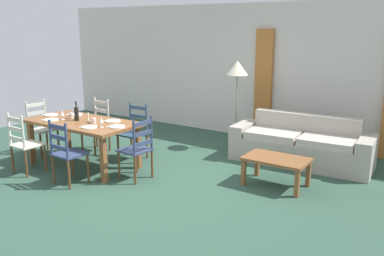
# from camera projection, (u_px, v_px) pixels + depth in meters

# --- Properties ---
(ground_plane) EXTENTS (9.60, 9.60, 0.02)m
(ground_plane) POSITION_uv_depth(u_px,v_px,m) (140.00, 180.00, 6.21)
(ground_plane) COLOR #2D4B3C
(wall_far) EXTENTS (9.60, 0.16, 2.70)m
(wall_far) POSITION_uv_depth(u_px,v_px,m) (243.00, 71.00, 8.55)
(wall_far) COLOR silver
(wall_far) RESTS_ON ground_plane
(curtain_panel_left) EXTENTS (0.35, 0.08, 2.20)m
(curtain_panel_left) POSITION_uv_depth(u_px,v_px,m) (263.00, 85.00, 8.21)
(curtain_panel_left) COLOR #B86E30
(curtain_panel_left) RESTS_ON ground_plane
(dining_table) EXTENTS (1.90, 0.96, 0.75)m
(dining_table) POSITION_uv_depth(u_px,v_px,m) (82.00, 126.00, 6.72)
(dining_table) COLOR brown
(dining_table) RESTS_ON ground_plane
(dining_chair_near_left) EXTENTS (0.43, 0.41, 0.96)m
(dining_chair_near_left) POSITION_uv_depth(u_px,v_px,m) (24.00, 144.00, 6.40)
(dining_chair_near_left) COLOR beige
(dining_chair_near_left) RESTS_ON ground_plane
(dining_chair_near_right) EXTENTS (0.44, 0.42, 0.96)m
(dining_chair_near_right) POSITION_uv_depth(u_px,v_px,m) (66.00, 153.00, 5.94)
(dining_chair_near_right) COLOR navy
(dining_chair_near_right) RESTS_ON ground_plane
(dining_chair_far_left) EXTENTS (0.45, 0.43, 0.96)m
(dining_chair_far_left) POSITION_uv_depth(u_px,v_px,m) (97.00, 125.00, 7.58)
(dining_chair_far_left) COLOR beige
(dining_chair_far_left) RESTS_ON ground_plane
(dining_chair_far_right) EXTENTS (0.42, 0.40, 0.96)m
(dining_chair_far_right) POSITION_uv_depth(u_px,v_px,m) (134.00, 132.00, 7.12)
(dining_chair_far_right) COLOR #2B455C
(dining_chair_far_right) RESTS_ON ground_plane
(dining_chair_head_west) EXTENTS (0.42, 0.44, 0.96)m
(dining_chair_head_west) POSITION_uv_depth(u_px,v_px,m) (41.00, 128.00, 7.41)
(dining_chair_head_west) COLOR beige
(dining_chair_head_west) RESTS_ON ground_plane
(dining_chair_head_east) EXTENTS (0.43, 0.45, 0.96)m
(dining_chair_head_east) POSITION_uv_depth(u_px,v_px,m) (138.00, 149.00, 6.13)
(dining_chair_head_east) COLOR navy
(dining_chair_head_east) RESTS_ON ground_plane
(dinner_plate_near_left) EXTENTS (0.24, 0.24, 0.02)m
(dinner_plate_near_left) POSITION_uv_depth(u_px,v_px,m) (51.00, 120.00, 6.74)
(dinner_plate_near_left) COLOR white
(dinner_plate_near_left) RESTS_ON dining_table
(fork_near_left) EXTENTS (0.03, 0.17, 0.01)m
(fork_near_left) POSITION_uv_depth(u_px,v_px,m) (45.00, 119.00, 6.83)
(fork_near_left) COLOR silver
(fork_near_left) RESTS_ON dining_table
(dinner_plate_near_right) EXTENTS (0.24, 0.24, 0.02)m
(dinner_plate_near_right) POSITION_uv_depth(u_px,v_px,m) (90.00, 127.00, 6.26)
(dinner_plate_near_right) COLOR white
(dinner_plate_near_right) RESTS_ON dining_table
(fork_near_right) EXTENTS (0.02, 0.17, 0.01)m
(fork_near_right) POSITION_uv_depth(u_px,v_px,m) (83.00, 126.00, 6.34)
(fork_near_right) COLOR silver
(fork_near_right) RESTS_ON dining_table
(dinner_plate_far_left) EXTENTS (0.24, 0.24, 0.02)m
(dinner_plate_far_left) POSITION_uv_depth(u_px,v_px,m) (75.00, 115.00, 7.15)
(dinner_plate_far_left) COLOR white
(dinner_plate_far_left) RESTS_ON dining_table
(fork_far_left) EXTENTS (0.03, 0.17, 0.01)m
(fork_far_left) POSITION_uv_depth(u_px,v_px,m) (69.00, 114.00, 7.23)
(fork_far_left) COLOR silver
(fork_far_left) RESTS_ON dining_table
(dinner_plate_far_right) EXTENTS (0.24, 0.24, 0.02)m
(dinner_plate_far_right) POSITION_uv_depth(u_px,v_px,m) (113.00, 121.00, 6.66)
(dinner_plate_far_right) COLOR white
(dinner_plate_far_right) RESTS_ON dining_table
(fork_far_right) EXTENTS (0.03, 0.17, 0.01)m
(fork_far_right) POSITION_uv_depth(u_px,v_px,m) (106.00, 120.00, 6.74)
(fork_far_right) COLOR silver
(fork_far_right) RESTS_ON dining_table
(dinner_plate_head_west) EXTENTS (0.24, 0.24, 0.02)m
(dinner_plate_head_west) POSITION_uv_depth(u_px,v_px,m) (51.00, 115.00, 7.12)
(dinner_plate_head_west) COLOR white
(dinner_plate_head_west) RESTS_ON dining_table
(fork_head_west) EXTENTS (0.03, 0.17, 0.01)m
(fork_head_west) POSITION_uv_depth(u_px,v_px,m) (45.00, 114.00, 7.21)
(fork_head_west) COLOR silver
(fork_head_west) RESTS_ON dining_table
(dinner_plate_head_east) EXTENTS (0.24, 0.24, 0.02)m
(dinner_plate_head_east) POSITION_uv_depth(u_px,v_px,m) (117.00, 127.00, 6.28)
(dinner_plate_head_east) COLOR white
(dinner_plate_head_east) RESTS_ON dining_table
(fork_head_east) EXTENTS (0.02, 0.17, 0.01)m
(fork_head_east) POSITION_uv_depth(u_px,v_px,m) (110.00, 126.00, 6.36)
(fork_head_east) COLOR silver
(fork_head_east) RESTS_ON dining_table
(wine_bottle) EXTENTS (0.07, 0.07, 0.32)m
(wine_bottle) POSITION_uv_depth(u_px,v_px,m) (77.00, 113.00, 6.70)
(wine_bottle) COLOR black
(wine_bottle) RESTS_ON dining_table
(wine_glass_near_left) EXTENTS (0.06, 0.06, 0.16)m
(wine_glass_near_left) POSITION_uv_depth(u_px,v_px,m) (62.00, 113.00, 6.75)
(wine_glass_near_left) COLOR white
(wine_glass_near_left) RESTS_ON dining_table
(wine_glass_near_right) EXTENTS (0.06, 0.06, 0.16)m
(wine_glass_near_right) POSITION_uv_depth(u_px,v_px,m) (101.00, 120.00, 6.25)
(wine_glass_near_right) COLOR white
(wine_glass_near_right) RESTS_ON dining_table
(wine_glass_far_left) EXTENTS (0.06, 0.06, 0.16)m
(wine_glass_far_left) POSITION_uv_depth(u_px,v_px,m) (75.00, 111.00, 6.96)
(wine_glass_far_left) COLOR white
(wine_glass_far_left) RESTS_ON dining_table
(coffee_cup_primary) EXTENTS (0.07, 0.07, 0.09)m
(coffee_cup_primary) POSITION_uv_depth(u_px,v_px,m) (94.00, 121.00, 6.52)
(coffee_cup_primary) COLOR beige
(coffee_cup_primary) RESTS_ON dining_table
(coffee_cup_secondary) EXTENTS (0.07, 0.07, 0.09)m
(coffee_cup_secondary) POSITION_uv_depth(u_px,v_px,m) (71.00, 116.00, 6.90)
(coffee_cup_secondary) COLOR beige
(coffee_cup_secondary) RESTS_ON dining_table
(candle_tall) EXTENTS (0.05, 0.05, 0.25)m
(candle_tall) POSITION_uv_depth(u_px,v_px,m) (75.00, 115.00, 6.80)
(candle_tall) COLOR #998C66
(candle_tall) RESTS_ON dining_table
(candle_short) EXTENTS (0.05, 0.05, 0.17)m
(candle_short) POSITION_uv_depth(u_px,v_px,m) (89.00, 120.00, 6.55)
(candle_short) COLOR #998C66
(candle_short) RESTS_ON dining_table
(couch) EXTENTS (2.32, 0.93, 0.80)m
(couch) POSITION_uv_depth(u_px,v_px,m) (302.00, 146.00, 6.93)
(couch) COLOR #A79F92
(couch) RESTS_ON ground_plane
(coffee_table) EXTENTS (0.90, 0.56, 0.42)m
(coffee_table) POSITION_uv_depth(u_px,v_px,m) (276.00, 162.00, 5.91)
(coffee_table) COLOR brown
(coffee_table) RESTS_ON ground_plane
(standing_lamp) EXTENTS (0.40, 0.40, 1.64)m
(standing_lamp) POSITION_uv_depth(u_px,v_px,m) (237.00, 73.00, 7.54)
(standing_lamp) COLOR #332D28
(standing_lamp) RESTS_ON ground_plane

